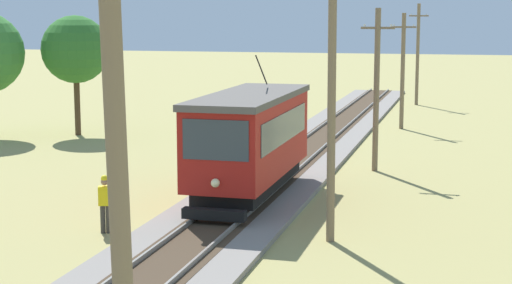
% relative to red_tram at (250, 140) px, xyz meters
% --- Properties ---
extents(red_tram, '(2.60, 8.54, 4.79)m').
position_rel_red_tram_xyz_m(red_tram, '(0.00, 0.00, 0.00)').
color(red_tram, maroon).
rests_on(red_tram, rail_right).
extents(utility_pole_foreground, '(1.40, 0.62, 8.40)m').
position_rel_red_tram_xyz_m(utility_pole_foreground, '(3.63, -18.99, 2.11)').
color(utility_pole_foreground, '#7A664C').
rests_on(utility_pole_foreground, ground).
extents(utility_pole_near_tram, '(1.40, 0.45, 8.49)m').
position_rel_red_tram_xyz_m(utility_pole_near_tram, '(3.63, -4.57, 2.15)').
color(utility_pole_near_tram, '#7A664C').
rests_on(utility_pole_near_tram, ground).
extents(utility_pole_mid, '(1.40, 0.24, 6.81)m').
position_rel_red_tram_xyz_m(utility_pole_mid, '(3.63, 6.72, 1.31)').
color(utility_pole_mid, '#7A664C').
rests_on(utility_pole_mid, ground).
extents(utility_pole_far, '(1.40, 0.37, 6.64)m').
position_rel_red_tram_xyz_m(utility_pole_far, '(3.63, 19.94, 1.22)').
color(utility_pole_far, '#7A664C').
rests_on(utility_pole_far, ground).
extents(utility_pole_distant, '(1.40, 0.51, 7.34)m').
position_rel_red_tram_xyz_m(utility_pole_distant, '(3.63, 32.97, 1.57)').
color(utility_pole_distant, '#7A664C').
rests_on(utility_pole_distant, ground).
extents(track_worker, '(0.44, 0.35, 1.78)m').
position_rel_red_tram_xyz_m(track_worker, '(-3.08, -5.31, -1.21)').
color(track_worker, '#38332D').
rests_on(track_worker, ground).
extents(tree_left_far, '(3.66, 3.66, 6.51)m').
position_rel_red_tram_xyz_m(tree_left_far, '(-13.32, 13.00, 2.47)').
color(tree_left_far, '#4C3823').
rests_on(tree_left_far, ground).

